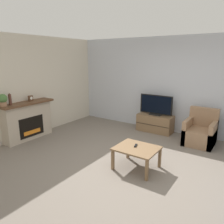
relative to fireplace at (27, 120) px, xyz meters
The scene contains 12 objects.
ground_plane 2.99m from the fireplace, ahead, with size 24.00×24.00×0.00m, color slate.
wall_back 4.11m from the fireplace, 43.08° to the left, with size 12.00×0.06×2.70m.
wall_left 0.89m from the fireplace, 129.28° to the left, with size 0.06×12.00×2.70m.
fireplace is the anchor object (origin of this frame).
mantel_vase_left 0.76m from the fireplace, 87.77° to the right, with size 0.07×0.07×0.29m.
mantel_clock 0.58m from the fireplace, 83.04° to the left, with size 0.08×0.11×0.15m.
potted_plant 0.89m from the fireplace, 88.43° to the right, with size 0.21×0.21×0.30m.
tv_stand 3.56m from the fireplace, 43.67° to the left, with size 1.02×0.46×0.50m.
tv 3.56m from the fireplace, 43.64° to the left, with size 0.97×0.18×0.59m.
armchair 4.47m from the fireplace, 29.53° to the left, with size 0.70×0.76×0.88m.
coffee_table 3.17m from the fireplace, ahead, with size 0.80×0.67×0.44m.
remote 3.11m from the fireplace, ahead, with size 0.08×0.16×0.02m.
Camera 1 is at (2.02, -3.56, 2.14)m, focal length 35.00 mm.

